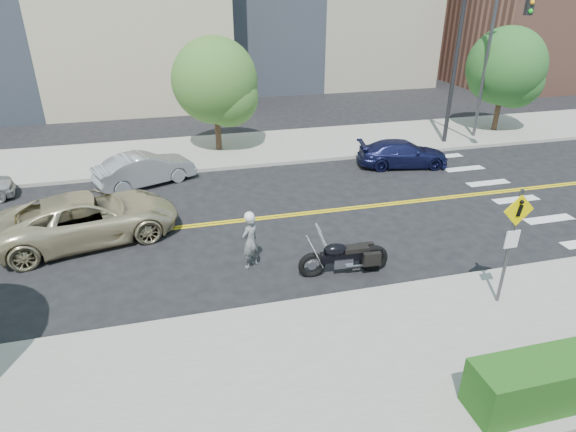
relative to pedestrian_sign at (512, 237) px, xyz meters
The scene contains 14 objects.
ground_plane 7.83m from the pedestrian_sign, 123.64° to the left, with size 120.00×120.00×0.00m, color black.
sidewalk_near 4.75m from the pedestrian_sign, 164.21° to the right, with size 60.00×5.00×0.15m, color #9E9B91.
sidewalk_far 14.56m from the pedestrian_sign, 106.91° to the left, with size 60.00×5.00×0.15m, color #9E9B91.
building_right 34.41m from the pedestrian_sign, 50.36° to the left, with size 14.00×12.00×12.00m, color #8C5947.
lamp_post 15.16m from the pedestrian_sign, 58.67° to the left, with size 0.16×0.16×8.00m, color #4C4C51.
traffic_light 13.06m from the pedestrian_sign, 63.01° to the left, with size 0.28×4.50×7.00m.
pedestrian_sign is the anchor object (origin of this frame).
motorcyclist 6.64m from the pedestrian_sign, 149.15° to the left, with size 0.70×0.66×1.71m.
motorcycle 4.16m from the pedestrian_sign, 143.02° to the left, with size 2.46×0.75×1.50m, color black, non-canonical shape.
suv 11.97m from the pedestrian_sign, 148.68° to the left, with size 2.48×5.37×1.49m, color #C4B790.
parked_car_silver 13.62m from the pedestrian_sign, 129.14° to the left, with size 1.35×3.87×1.28m, color #ACAEB4.
parked_car_blue 10.30m from the pedestrian_sign, 76.82° to the left, with size 1.59×3.91×1.13m, color #171B47.
tree_far_a 14.90m from the pedestrian_sign, 110.64° to the left, with size 3.85×3.85×5.26m.
tree_far_b 16.63m from the pedestrian_sign, 54.86° to the left, with size 3.91×3.91×5.41m.
Camera 1 is at (-3.30, -14.56, 7.29)m, focal length 30.00 mm.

